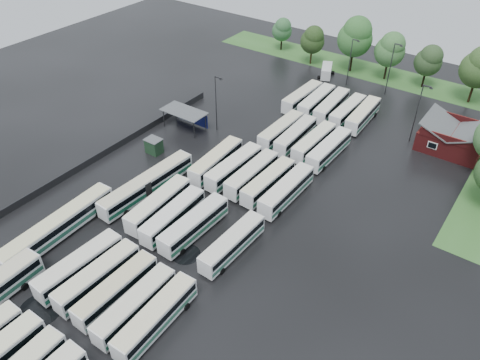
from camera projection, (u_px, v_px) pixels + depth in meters
The scene contains 44 objects.
ground at pixel (177, 233), 63.50m from camera, with size 160.00×160.00×0.00m, color black.
brick_building at pixel (451, 139), 78.98m from camera, with size 10.07×8.60×5.39m.
wash_shed at pixel (186, 113), 83.95m from camera, with size 8.20×4.20×3.58m.
utility_hut at pixel (154, 146), 78.38m from camera, with size 2.70×2.20×2.62m.
grass_strip_north at pixel (377, 73), 104.59m from camera, with size 80.00×10.00×0.01m, color #356929.
west_fence at pixel (109, 150), 78.61m from camera, with size 0.10×50.00×1.20m, color #2D2D30.
bus_r1c0 at pixel (80, 266), 56.38m from camera, with size 2.97×11.61×3.20m.
bus_r1c1 at pixel (98, 277), 55.06m from camera, with size 2.68×11.34×3.14m.
bus_r1c2 at pixel (116, 290), 53.55m from camera, with size 2.41×11.13×3.09m.
bus_r1c3 at pixel (135, 305), 51.83m from camera, with size 2.59×11.18×3.10m.
bus_r1c4 at pixel (156, 317), 50.52m from camera, with size 2.84×11.45×3.17m.
bus_r2c0 at pixel (159, 205), 65.46m from camera, with size 3.04×11.71×3.23m.
bus_r2c1 at pixel (173, 216), 63.63m from camera, with size 2.83×11.33×3.13m.
bus_r2c2 at pixel (194, 225), 62.19m from camera, with size 2.76×11.64×3.22m.
bus_r2c4 at pixel (232, 243), 59.51m from camera, with size 2.63×11.10×3.07m.
bus_r3c0 at pixel (216, 161), 74.04m from camera, with size 3.03×11.75×3.24m.
bus_r3c1 at pixel (234, 167), 72.66m from camera, with size 2.80×11.73×3.25m.
bus_r3c2 at pixel (252, 174), 71.30m from camera, with size 2.48×11.37×3.16m.
bus_r3c3 at pixel (268, 182), 69.78m from camera, with size 2.68×11.24×3.11m.
bus_r3c4 at pixel (286, 190), 68.04m from camera, with size 2.63×11.71×3.25m.
bus_r4c1 at pixel (281, 130), 81.52m from camera, with size 2.58×11.44×3.17m.
bus_r4c2 at pixel (296, 136), 80.21m from camera, with size 2.69×11.28×3.12m.
bus_r4c3 at pixel (314, 142), 78.58m from camera, with size 2.61×11.25×3.12m.
bus_r4c4 at pixel (329, 149), 76.77m from camera, with size 2.68×11.52×3.19m.
bus_r5c0 at pixel (302, 97), 91.55m from camera, with size 2.77×11.55×3.20m.
bus_r5c1 at pixel (316, 101), 90.19m from camera, with size 2.77×11.56×3.20m.
bus_r5c2 at pixel (331, 106), 88.67m from camera, with size 3.04×11.70×3.23m.
bus_r5c3 at pixel (348, 111), 87.23m from camera, with size 2.46×11.07×3.07m.
bus_r5c4 at pixel (363, 115), 85.85m from camera, with size 2.85×11.58×3.20m.
artic_bus_west_b at pixel (147, 184), 69.29m from camera, with size 3.14×16.96×3.13m.
artic_bus_west_c at pixel (58, 227), 61.85m from camera, with size 3.12×17.58×3.25m.
minibus at pixel (326, 71), 102.40m from camera, with size 4.12×5.98×2.46m.
tree_north_0 at pixel (282, 29), 112.44m from camera, with size 4.81×4.81×7.97m.
tree_north_1 at pixel (313, 39), 105.22m from camera, with size 5.45×5.45×9.02m.
tree_north_2 at pixel (356, 36), 100.50m from camera, with size 7.56×7.56×12.53m.
tree_north_3 at pixel (391, 49), 97.95m from camera, with size 6.41×6.41×10.61m.
tree_north_4 at pixel (429, 60), 95.44m from camera, with size 5.62×5.62×9.31m.
lamp_post_ne at pixel (418, 110), 78.16m from camera, with size 1.66×0.32×10.77m.
lamp_post_nw at pixel (217, 100), 81.31m from camera, with size 1.62×0.32×10.54m.
lamp_post_back_w at pixel (351, 59), 96.21m from camera, with size 1.55×0.30×10.06m.
lamp_post_back_e at pixel (391, 66), 92.46m from camera, with size 1.67×0.33×10.84m.
puddle_0 at pixel (41, 310), 53.40m from camera, with size 5.06×5.06×0.01m, color black.
puddle_2 at pixel (147, 219), 65.65m from camera, with size 6.38×6.38×0.01m, color black.
puddle_3 at pixel (186, 254), 60.32m from camera, with size 3.76×3.76×0.01m, color black.
Camera 1 is at (33.91, -32.65, 44.06)m, focal length 35.00 mm.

